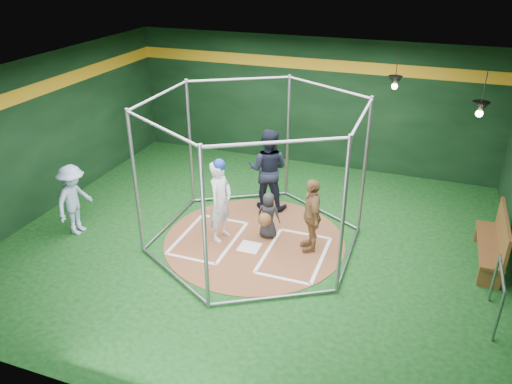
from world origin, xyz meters
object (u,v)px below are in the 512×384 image
(umpire, at_px, (268,169))
(batter_figure, at_px, (220,200))
(dugout_bench, at_px, (496,240))
(visitor_leopard, at_px, (311,215))

(umpire, bearing_deg, batter_figure, 70.29)
(batter_figure, relative_size, dugout_bench, 1.00)
(visitor_leopard, distance_m, umpire, 2.00)
(umpire, bearing_deg, dugout_bench, 167.36)
(umpire, relative_size, dugout_bench, 1.07)
(batter_figure, xyz_separation_m, dugout_bench, (5.32, 0.91, -0.37))
(visitor_leopard, distance_m, dugout_bench, 3.53)
(batter_figure, distance_m, visitor_leopard, 1.89)
(visitor_leopard, bearing_deg, dugout_bench, 74.57)
(batter_figure, height_order, umpire, umpire)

